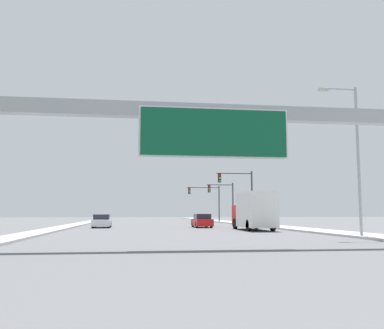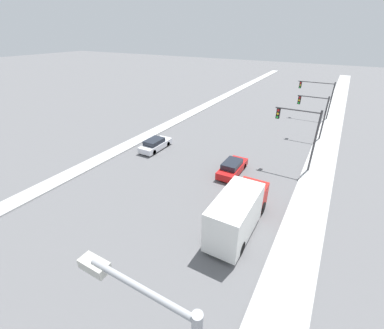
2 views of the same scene
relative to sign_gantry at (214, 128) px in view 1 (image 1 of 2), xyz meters
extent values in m
cube|color=#B3B3B3|center=(11.25, 42.09, -5.47)|extent=(3.00, 120.00, 0.15)
cube|color=#B3B3B3|center=(-10.75, 42.09, -5.47)|extent=(2.00, 120.00, 0.15)
cube|color=#9EA0A5|center=(0.00, 0.09, 0.78)|extent=(19.90, 0.60, 0.70)
cube|color=white|center=(0.00, -0.21, -0.28)|extent=(7.08, 0.08, 2.40)
cube|color=#0C5133|center=(0.00, -0.26, -0.28)|extent=(6.88, 0.16, 2.20)
cube|color=red|center=(3.50, 25.73, -5.01)|extent=(1.74, 4.62, 0.71)
cube|color=#1E232D|center=(3.50, 25.50, -4.39)|extent=(1.53, 2.40, 0.54)
cylinder|color=black|center=(2.74, 27.17, -5.22)|extent=(0.22, 0.64, 0.64)
cylinder|color=black|center=(4.26, 27.17, -5.22)|extent=(0.22, 0.64, 0.64)
cylinder|color=black|center=(2.74, 24.30, -5.22)|extent=(0.22, 0.64, 0.64)
cylinder|color=black|center=(4.26, 24.30, -5.22)|extent=(0.22, 0.64, 0.64)
cube|color=silver|center=(-7.00, 26.62, -5.03)|extent=(1.83, 4.66, 0.68)
cube|color=#1E232D|center=(-7.00, 26.39, -4.43)|extent=(1.61, 2.42, 0.52)
cylinder|color=black|center=(-7.80, 28.07, -5.22)|extent=(0.22, 0.64, 0.64)
cylinder|color=black|center=(-6.20, 28.07, -5.22)|extent=(0.22, 0.64, 0.64)
cylinder|color=black|center=(-7.80, 25.18, -5.22)|extent=(0.22, 0.64, 0.64)
cylinder|color=black|center=(-6.20, 25.18, -5.22)|extent=(0.22, 0.64, 0.64)
cube|color=red|center=(7.00, 20.95, -4.26)|extent=(2.19, 2.09, 1.97)
cube|color=silver|center=(7.00, 17.22, -3.72)|extent=(2.38, 5.37, 3.04)
cylinder|color=black|center=(5.95, 20.84, -5.04)|extent=(0.28, 1.00, 1.00)
cylinder|color=black|center=(8.05, 20.84, -5.04)|extent=(0.28, 1.00, 1.00)
cylinder|color=black|center=(5.95, 15.88, -5.04)|extent=(0.28, 1.00, 1.00)
cylinder|color=black|center=(8.05, 15.88, -5.04)|extent=(0.28, 1.00, 1.00)
cylinder|color=#3D3D3F|center=(10.25, 30.09, -2.28)|extent=(0.20, 0.20, 6.52)
cylinder|color=#3D3D3F|center=(8.11, 30.09, 0.68)|extent=(4.27, 0.14, 0.14)
cube|color=black|center=(6.32, 30.09, 0.10)|extent=(0.35, 0.28, 1.05)
cylinder|color=red|center=(6.32, 29.93, 0.45)|extent=(0.22, 0.04, 0.22)
cylinder|color=yellow|center=(6.32, 29.93, 0.10)|extent=(0.22, 0.04, 0.22)
cylinder|color=green|center=(6.32, 29.93, -0.25)|extent=(0.22, 0.04, 0.22)
cylinder|color=#3D3D3F|center=(10.25, 40.09, -2.64)|extent=(0.20, 0.20, 5.81)
cylinder|color=#3D3D3F|center=(8.39, 40.09, -0.03)|extent=(3.72, 0.14, 0.14)
cube|color=black|center=(6.83, 40.09, -0.61)|extent=(0.35, 0.28, 1.05)
cylinder|color=red|center=(6.83, 39.93, -0.26)|extent=(0.22, 0.04, 0.22)
cylinder|color=yellow|center=(6.83, 39.93, -0.61)|extent=(0.22, 0.04, 0.22)
cylinder|color=green|center=(6.83, 39.93, -0.96)|extent=(0.22, 0.04, 0.22)
cylinder|color=#3D3D3F|center=(10.25, 50.09, -2.55)|extent=(0.20, 0.20, 5.99)
cylinder|color=#3D3D3F|center=(7.55, 50.09, 0.14)|extent=(5.41, 0.14, 0.14)
cube|color=black|center=(5.28, 50.09, -0.43)|extent=(0.35, 0.28, 1.05)
cylinder|color=red|center=(5.28, 49.93, -0.08)|extent=(0.22, 0.04, 0.22)
cylinder|color=yellow|center=(5.28, 49.93, -0.43)|extent=(0.22, 0.04, 0.22)
cylinder|color=green|center=(5.28, 49.93, -0.78)|extent=(0.22, 0.04, 0.22)
cylinder|color=#9EA0A5|center=(10.35, 5.61, -0.75)|extent=(0.18, 0.18, 9.59)
cylinder|color=#9EA0A5|center=(9.26, 5.61, 3.90)|extent=(2.19, 0.12, 0.12)
cube|color=#B2B2A8|center=(8.16, 5.61, 3.80)|extent=(0.60, 0.28, 0.20)
camera|label=1|loc=(-3.67, -19.55, -3.99)|focal=40.00mm
camera|label=2|loc=(11.40, 3.62, 7.70)|focal=24.00mm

